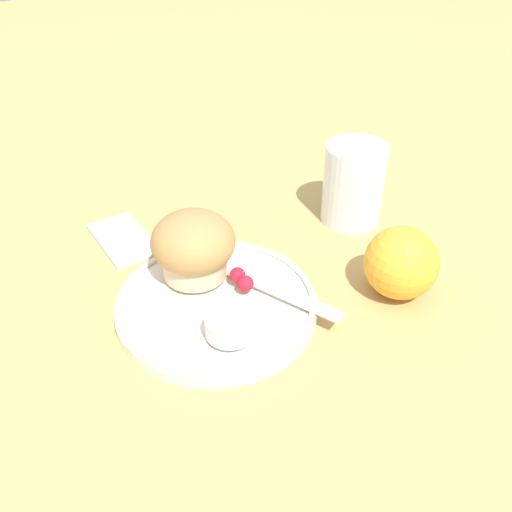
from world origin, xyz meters
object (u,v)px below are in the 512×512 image
Objects in this scene: muffin at (193,246)px; butter_knife at (259,282)px; orange_fruit at (401,263)px; juice_glass at (353,184)px.

butter_knife is at bearing 42.01° from muffin.
juice_glass is at bearing 159.31° from orange_fruit.
juice_glass reaches higher than butter_knife.
muffin is at bearing -86.17° from juice_glass.
butter_knife is at bearing -118.63° from orange_fruit.
orange_fruit reaches higher than butter_knife.
orange_fruit is at bearing -20.69° from juice_glass.
butter_knife is 2.38× the size of orange_fruit.
muffin is 0.23m from juice_glass.
muffin is at bearing -124.79° from orange_fruit.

